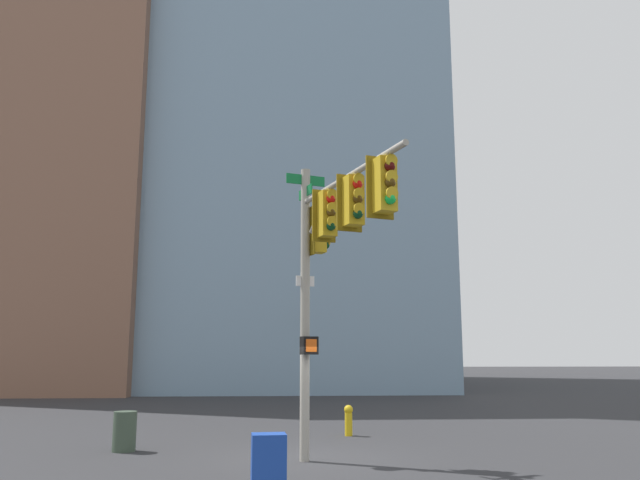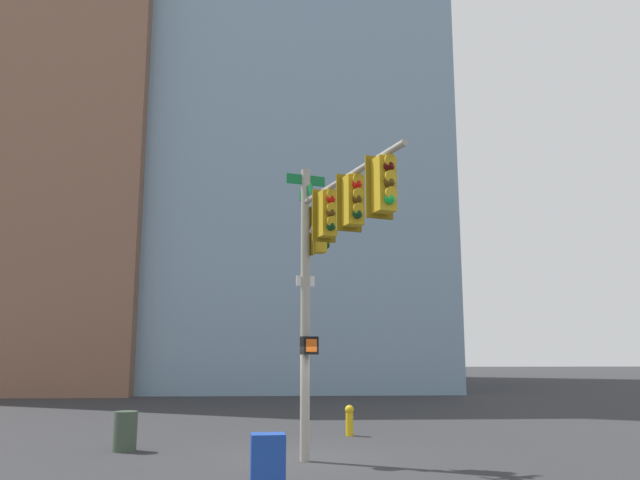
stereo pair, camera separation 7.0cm
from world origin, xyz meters
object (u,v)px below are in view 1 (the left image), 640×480
(fire_hydrant, at_px, (349,419))
(litter_bin, at_px, (125,431))
(newspaper_box, at_px, (268,467))
(signal_pole_assembly, at_px, (330,243))

(fire_hydrant, xyz_separation_m, litter_bin, (-2.64, 5.78, 0.00))
(litter_bin, xyz_separation_m, newspaper_box, (-5.47, -3.62, 0.05))
(signal_pole_assembly, bearing_deg, newspaper_box, -44.70)
(fire_hydrant, height_order, litter_bin, litter_bin)
(litter_bin, bearing_deg, signal_pole_assembly, -121.32)
(signal_pole_assembly, bearing_deg, fire_hydrant, 151.27)
(signal_pole_assembly, height_order, newspaper_box, signal_pole_assembly)
(fire_hydrant, relative_size, litter_bin, 0.92)
(signal_pole_assembly, relative_size, newspaper_box, 6.37)
(signal_pole_assembly, height_order, fire_hydrant, signal_pole_assembly)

